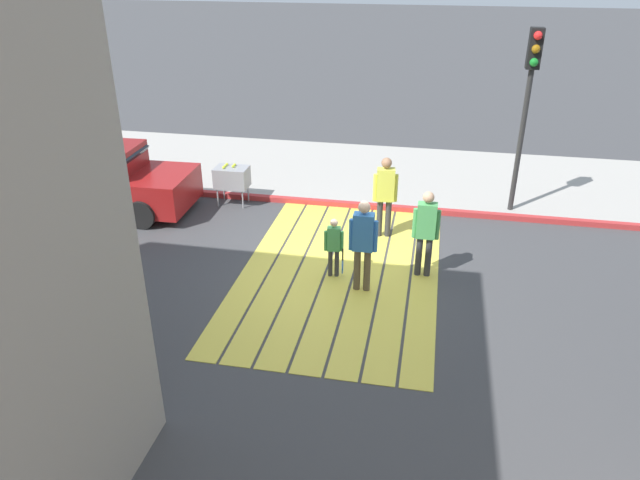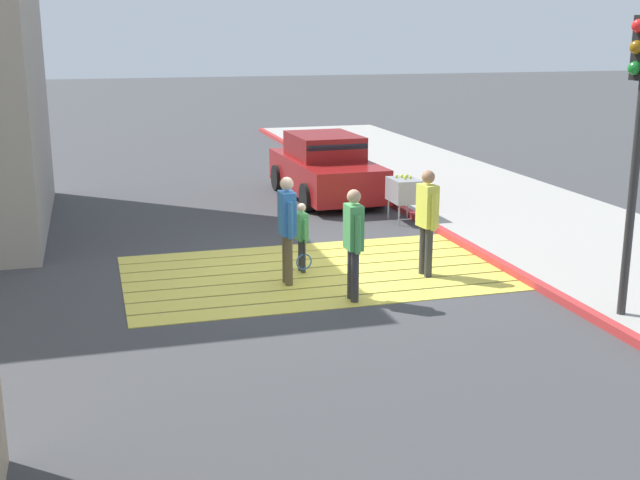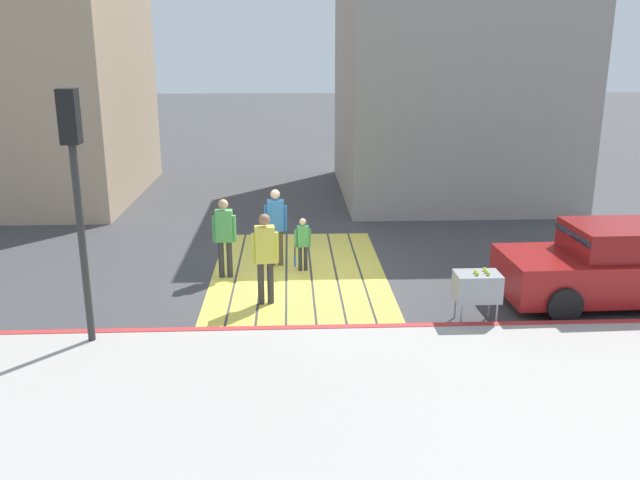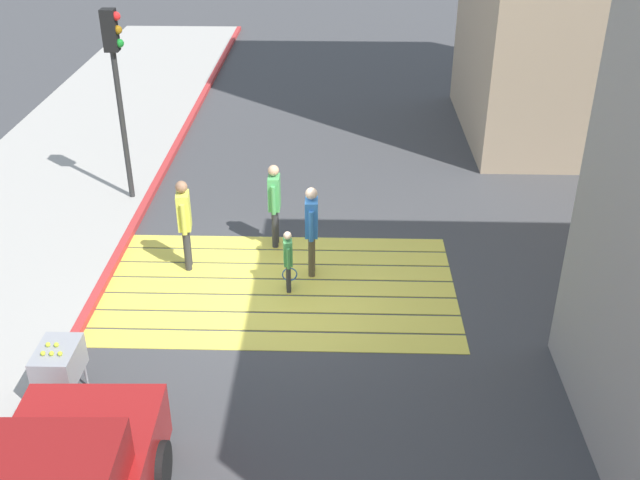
{
  "view_description": "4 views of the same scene",
  "coord_description": "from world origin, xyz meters",
  "views": [
    {
      "loc": [
        10.04,
        1.6,
        5.76
      ],
      "look_at": [
        0.14,
        -0.37,
        0.74
      ],
      "focal_mm": 33.27,
      "sensor_mm": 36.0,
      "label": 1
    },
    {
      "loc": [
        3.53,
        12.91,
        4.05
      ],
      "look_at": [
        0.02,
        0.5,
        0.71
      ],
      "focal_mm": 45.65,
      "sensor_mm": 36.0,
      "label": 2
    },
    {
      "loc": [
        -14.05,
        0.17,
        4.84
      ],
      "look_at": [
        -0.24,
        -0.46,
        0.83
      ],
      "focal_mm": 37.5,
      "sensor_mm": 36.0,
      "label": 3
    },
    {
      "loc": [
        1.08,
        -11.45,
        7.35
      ],
      "look_at": [
        0.75,
        -0.22,
        1.13
      ],
      "focal_mm": 41.64,
      "sensor_mm": 36.0,
      "label": 4
    }
  ],
  "objects": [
    {
      "name": "pedestrian_child_with_racket",
      "position": [
        0.17,
        -0.09,
        0.68
      ],
      "size": [
        0.28,
        0.39,
        1.21
      ],
      "color": "#333338",
      "rests_on": "ground"
    },
    {
      "name": "traffic_light_corner",
      "position": [
        -3.58,
        3.52,
        3.04
      ],
      "size": [
        0.39,
        0.28,
        4.24
      ],
      "color": "#2D2D2D",
      "rests_on": "ground"
    },
    {
      "name": "car_parked_near_curb",
      "position": [
        -2.0,
        -6.12,
        0.73
      ],
      "size": [
        2.08,
        4.35,
        1.57
      ],
      "color": "maroon",
      "rests_on": "ground"
    },
    {
      "name": "pedestrian_adult_side",
      "position": [
        0.57,
        0.5,
        1.04
      ],
      "size": [
        0.23,
        0.52,
        1.78
      ],
      "color": "brown",
      "rests_on": "ground"
    },
    {
      "name": "sidewalk_west",
      "position": [
        -5.6,
        0.0,
        0.06
      ],
      "size": [
        4.8,
        40.0,
        0.12
      ],
      "primitive_type": "cube",
      "color": "#ADA8A0",
      "rests_on": "ground"
    },
    {
      "name": "curb_painted",
      "position": [
        -3.25,
        0.0,
        0.07
      ],
      "size": [
        0.16,
        40.0,
        0.13
      ],
      "primitive_type": "cube",
      "color": "#BC3333",
      "rests_on": "ground"
    },
    {
      "name": "pedestrian_adult_trailing",
      "position": [
        -0.2,
        1.59,
        1.02
      ],
      "size": [
        0.22,
        0.51,
        1.75
      ],
      "color": "#333338",
      "rests_on": "ground"
    },
    {
      "name": "pedestrian_adult_lead",
      "position": [
        -1.79,
        0.66,
        1.05
      ],
      "size": [
        0.28,
        0.52,
        1.81
      ],
      "color": "#333338",
      "rests_on": "ground"
    },
    {
      "name": "crosswalk_stripes",
      "position": [
        0.0,
        -0.0,
        0.01
      ],
      "size": [
        6.4,
        3.8,
        0.01
      ],
      "color": "#EAD64C",
      "rests_on": "ground"
    },
    {
      "name": "ground_plane",
      "position": [
        0.0,
        0.0,
        0.0
      ],
      "size": [
        120.0,
        120.0,
        0.0
      ],
      "primitive_type": "plane",
      "color": "#424244"
    },
    {
      "name": "tennis_ball_cart",
      "position": [
        -2.9,
        -3.17,
        0.7
      ],
      "size": [
        0.56,
        0.8,
        1.02
      ],
      "color": "#99999E",
      "rests_on": "ground"
    }
  ]
}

